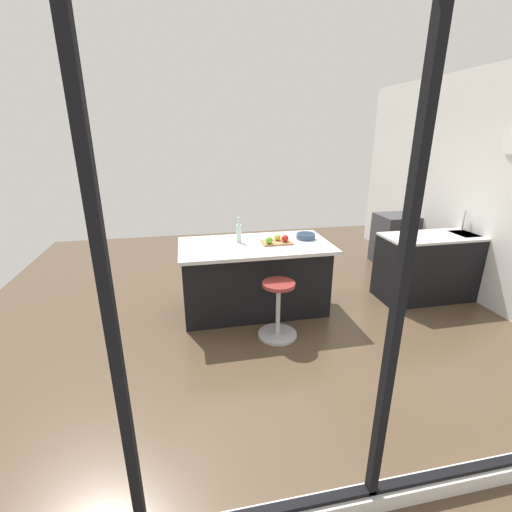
{
  "coord_description": "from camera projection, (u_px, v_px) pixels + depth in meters",
  "views": [
    {
      "loc": [
        0.99,
        4.08,
        2.17
      ],
      "look_at": [
        0.19,
        0.16,
        0.77
      ],
      "focal_mm": 24.65,
      "sensor_mm": 36.0,
      "label": 1
    }
  ],
  "objects": [
    {
      "name": "cutting_board",
      "position": [
        277.0,
        242.0,
        4.27
      ],
      "size": [
        0.36,
        0.24,
        0.02
      ],
      "primitive_type": "cube",
      "color": "olive",
      "rests_on": "kitchen_island"
    },
    {
      "name": "oven_range",
      "position": [
        394.0,
        240.0,
        6.08
      ],
      "size": [
        0.6,
        0.61,
        0.86
      ],
      "color": "#38383D",
      "rests_on": "ground_plane"
    },
    {
      "name": "sink_cabinet",
      "position": [
        449.0,
        265.0,
        4.85
      ],
      "size": [
        1.95,
        0.6,
        1.17
      ],
      "color": "black",
      "rests_on": "ground_plane"
    },
    {
      "name": "kitchen_island",
      "position": [
        254.0,
        277.0,
        4.43
      ],
      "size": [
        1.83,
        0.97,
        0.91
      ],
      "color": "black",
      "rests_on": "ground_plane"
    },
    {
      "name": "apple_green",
      "position": [
        269.0,
        240.0,
        4.17
      ],
      "size": [
        0.09,
        0.09,
        0.09
      ],
      "primitive_type": "sphere",
      "color": "#609E2D",
      "rests_on": "cutting_board"
    },
    {
      "name": "window_panel_rear",
      "position": [
        411.0,
        218.0,
        1.57
      ],
      "size": [
        5.75,
        0.12,
        2.99
      ],
      "color": "silver",
      "rests_on": "ground_plane"
    },
    {
      "name": "water_bottle",
      "position": [
        239.0,
        233.0,
        4.26
      ],
      "size": [
        0.06,
        0.06,
        0.31
      ],
      "color": "silver",
      "rests_on": "kitchen_island"
    },
    {
      "name": "stool_by_window",
      "position": [
        278.0,
        311.0,
        3.89
      ],
      "size": [
        0.44,
        0.44,
        0.66
      ],
      "color": "#B7B7BC",
      "rests_on": "ground_plane"
    },
    {
      "name": "ground_plane",
      "position": [
        268.0,
        306.0,
        4.68
      ],
      "size": [
        7.48,
        7.48,
        0.0
      ],
      "primitive_type": "plane",
      "color": "brown"
    },
    {
      "name": "apple_red",
      "position": [
        285.0,
        238.0,
        4.24
      ],
      "size": [
        0.09,
        0.09,
        0.09
      ],
      "primitive_type": "sphere",
      "color": "red",
      "rests_on": "cutting_board"
    },
    {
      "name": "apple_yellow",
      "position": [
        277.0,
        237.0,
        4.3
      ],
      "size": [
        0.08,
        0.08,
        0.08
      ],
      "primitive_type": "sphere",
      "color": "gold",
      "rests_on": "cutting_board"
    },
    {
      "name": "interior_partition_left",
      "position": [
        476.0,
        187.0,
        4.73
      ],
      "size": [
        0.15,
        5.42,
        2.99
      ],
      "color": "silver",
      "rests_on": "ground_plane"
    },
    {
      "name": "fruit_bowl",
      "position": [
        306.0,
        236.0,
        4.43
      ],
      "size": [
        0.24,
        0.24,
        0.07
      ],
      "color": "#334C6B",
      "rests_on": "kitchen_island"
    }
  ]
}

